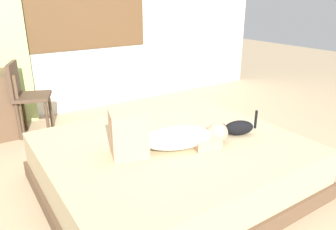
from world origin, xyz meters
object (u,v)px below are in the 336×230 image
object	(u,v)px
chair_by_desk	(25,93)
cat	(237,128)
bed	(171,165)
person_lying	(165,136)

from	to	relation	value
chair_by_desk	cat	bearing A→B (deg)	-57.81
bed	chair_by_desk	size ratio (longest dim) A/B	2.35
bed	chair_by_desk	bearing A→B (deg)	112.14
bed	person_lying	xyz separation A→B (m)	(-0.12, -0.09, 0.33)
person_lying	chair_by_desk	world-z (taller)	chair_by_desk
person_lying	cat	xyz separation A→B (m)	(0.66, -0.11, -0.05)
bed	person_lying	bearing A→B (deg)	-142.18
bed	cat	bearing A→B (deg)	-20.28
bed	person_lying	world-z (taller)	person_lying
person_lying	chair_by_desk	distance (m)	2.04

